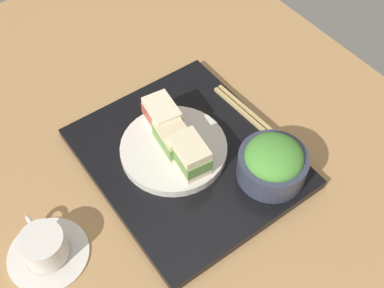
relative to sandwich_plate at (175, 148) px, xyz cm
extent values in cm
cube|color=tan|center=(-4.13, 0.36, -4.28)|extent=(140.00, 100.00, 3.00)
cube|color=black|center=(-2.04, -1.27, -1.83)|extent=(39.58, 33.95, 1.90)
cylinder|color=silver|center=(0.00, 0.00, 0.00)|extent=(20.11, 20.11, 1.77)
cube|color=beige|center=(-5.25, 0.78, 1.74)|extent=(7.75, 5.75, 1.71)
cube|color=#669347|center=(-5.25, 0.78, 3.89)|extent=(8.13, 5.95, 2.59)
cube|color=beige|center=(-5.25, 0.78, 6.04)|extent=(7.75, 5.75, 1.71)
cube|color=beige|center=(0.00, 0.00, 1.49)|extent=(7.75, 5.75, 1.22)
cube|color=#669347|center=(0.00, 0.00, 3.46)|extent=(7.87, 5.91, 2.73)
cube|color=beige|center=(0.00, 0.00, 5.43)|extent=(7.75, 5.75, 1.22)
cube|color=#EFE5C1|center=(5.25, -0.78, 1.65)|extent=(7.75, 5.75, 1.53)
cube|color=#B74C42|center=(5.25, -0.78, 3.78)|extent=(8.29, 5.97, 2.74)
cube|color=#EFE5C1|center=(5.25, -0.78, 5.91)|extent=(7.75, 5.75, 1.53)
cylinder|color=#33384C|center=(-14.56, -10.98, 1.76)|extent=(12.54, 12.54, 5.29)
ellipsoid|color=#4C9338|center=(-14.56, -10.98, 4.41)|extent=(10.42, 10.42, 5.73)
cube|color=tan|center=(-1.18, -17.44, -0.53)|extent=(18.70, 1.63, 0.70)
cube|color=tan|center=(-1.24, -16.32, -0.53)|extent=(18.70, 1.63, 0.70)
cylinder|color=silver|center=(-3.64, 28.71, -2.38)|extent=(13.61, 13.61, 0.80)
cylinder|color=silver|center=(-3.64, 28.71, 0.56)|extent=(7.31, 7.31, 5.08)
cylinder|color=black|center=(-3.64, 28.71, 2.70)|extent=(6.73, 6.73, 0.40)
torus|color=silver|center=(0.62, 28.67, 0.56)|extent=(3.65, 0.83, 3.65)
camera|label=1|loc=(-45.21, 28.95, 71.72)|focal=44.56mm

